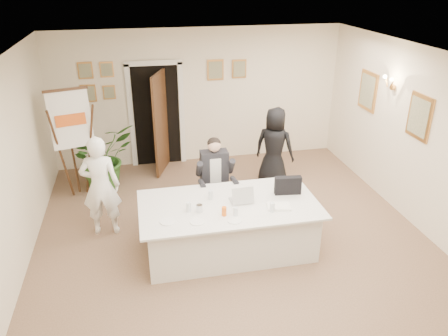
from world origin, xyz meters
name	(u,v)px	position (x,y,z in m)	size (l,w,h in m)	color
floor	(237,249)	(0.00, 0.00, 0.00)	(7.00, 7.00, 0.00)	brown
ceiling	(240,61)	(0.00, 0.00, 2.80)	(6.00, 7.00, 0.02)	white
wall_back	(199,97)	(0.00, 3.50, 1.40)	(6.00, 0.10, 2.80)	beige
wall_left	(4,184)	(-3.00, 0.00, 1.40)	(0.10, 7.00, 2.80)	beige
wall_right	(433,147)	(3.00, 0.00, 1.40)	(0.10, 7.00, 2.80)	beige
doorway	(158,119)	(-0.88, 3.32, 1.04)	(1.14, 0.86, 2.20)	black
pictures_back_wall	(159,77)	(-0.80, 3.47, 1.85)	(3.40, 0.06, 0.80)	#CB8D45
pictures_right_wall	(391,103)	(2.97, 1.20, 1.75)	(0.06, 2.20, 0.80)	#CB8D45
wall_sconce	(390,83)	(2.90, 1.20, 2.10)	(0.20, 0.30, 0.24)	#B47D39
conference_table	(229,226)	(-0.12, 0.03, 0.39)	(2.56, 1.37, 0.78)	silver
seated_man	(215,178)	(-0.13, 1.04, 0.71)	(0.61, 0.65, 1.41)	black
flip_chart	(74,149)	(-2.45, 2.27, 0.92)	(0.72, 0.52, 1.99)	#331D10
standing_man	(101,186)	(-1.94, 0.90, 0.81)	(0.59, 0.39, 1.62)	white
standing_woman	(274,147)	(1.19, 2.00, 0.77)	(0.75, 0.49, 1.53)	black
potted_palm	(102,157)	(-2.00, 2.50, 0.63)	(1.13, 0.98, 1.26)	#27571D
laptop	(241,192)	(0.07, 0.09, 0.91)	(0.32, 0.34, 0.28)	#B7BABC
laptop_bag	(288,185)	(0.80, 0.15, 0.91)	(0.39, 0.11, 0.27)	black
paper_stack	(279,206)	(0.54, -0.22, 0.79)	(0.32, 0.23, 0.03)	white
plate_left	(168,222)	(-1.02, -0.29, 0.78)	(0.21, 0.21, 0.01)	white
plate_mid	(197,222)	(-0.64, -0.37, 0.78)	(0.20, 0.20, 0.01)	white
plate_near	(235,220)	(-0.15, -0.44, 0.78)	(0.20, 0.20, 0.01)	white
glass_a	(189,207)	(-0.71, -0.07, 0.84)	(0.07, 0.07, 0.14)	silver
glass_b	(236,212)	(-0.11, -0.33, 0.84)	(0.06, 0.06, 0.14)	silver
glass_c	(272,207)	(0.42, -0.31, 0.84)	(0.07, 0.07, 0.14)	silver
glass_d	(211,195)	(-0.35, 0.22, 0.84)	(0.07, 0.07, 0.14)	silver
oj_glass	(224,211)	(-0.26, -0.28, 0.84)	(0.07, 0.07, 0.13)	orange
steel_jug	(199,208)	(-0.57, -0.11, 0.83)	(0.09, 0.09, 0.11)	silver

